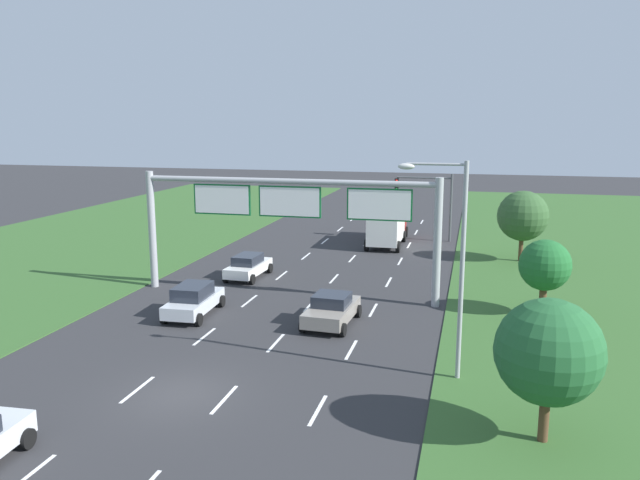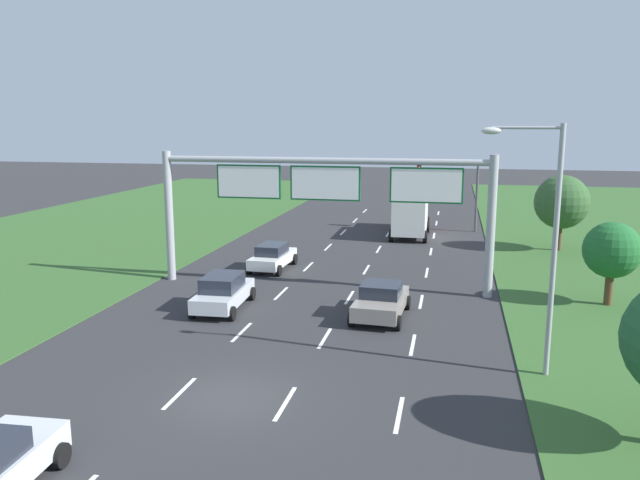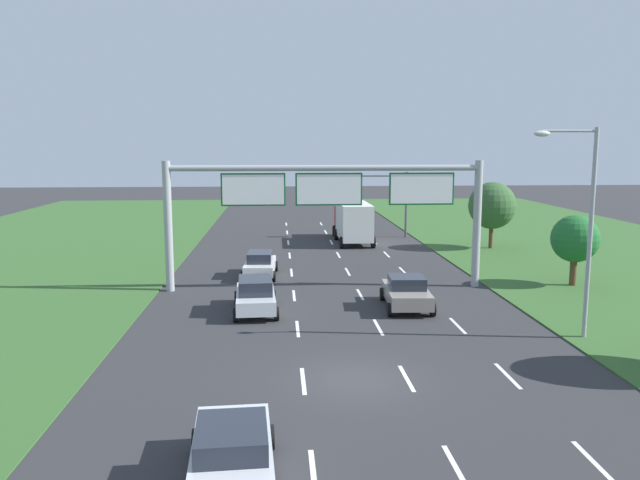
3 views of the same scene
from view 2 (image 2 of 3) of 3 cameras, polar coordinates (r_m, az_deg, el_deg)
The scene contains 13 objects.
ground_plane at distance 20.38m, azimuth -8.09°, elevation -14.13°, with size 200.00×200.00×0.00m, color #2D2D30.
lane_dashes_inner_left at distance 31.62m, azimuth -3.58°, elevation -4.89°, with size 0.14×62.40×0.01m.
lane_dashes_inner_right at distance 30.89m, azimuth 2.71°, elevation -5.26°, with size 0.14×62.40×0.01m.
lane_dashes_slip at distance 30.54m, azimuth 9.23°, elevation -5.58°, with size 0.14×62.40×0.01m.
car_lead_silver at distance 36.57m, azimuth -4.37°, elevation -1.51°, with size 2.13×4.24×1.50m.
car_mid_lane at distance 29.15m, azimuth -8.85°, elevation -4.69°, with size 2.22×4.43×1.63m.
car_far_ahead at distance 27.73m, azimuth 5.60°, elevation -5.54°, with size 2.40×4.26×1.55m.
box_truck at distance 47.88m, azimuth 8.34°, elevation 2.53°, with size 2.74×7.86×3.24m.
sign_gantry at distance 31.66m, azimuth 0.47°, elevation 4.32°, with size 17.24×0.44×7.00m.
traffic_light_mast at distance 49.87m, azimuth 11.96°, elevation 5.20°, with size 4.76×0.49×5.60m.
street_lamp at distance 21.68m, azimuth 19.77°, elevation 0.94°, with size 2.61×0.32×8.50m.
roadside_tree_mid at distance 31.87m, azimuth 25.15°, elevation -0.87°, with size 2.63×2.63×4.00m.
roadside_tree_far at distance 44.11m, azimuth 21.23°, elevation 3.25°, with size 3.55×3.55×5.09m.
Camera 2 is at (6.57, -17.29, 8.56)m, focal length 35.00 mm.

